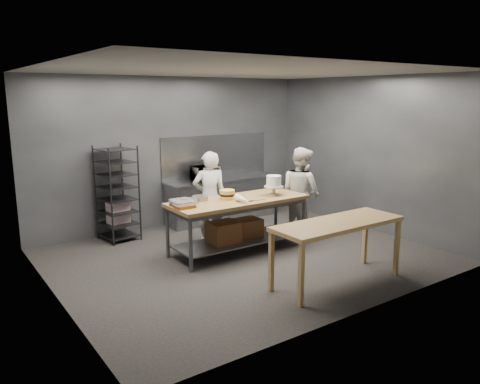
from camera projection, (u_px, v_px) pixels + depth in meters
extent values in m
plane|color=black|center=(245.00, 256.00, 7.81)|extent=(6.00, 6.00, 0.00)
cube|color=#4C4F54|center=(174.00, 152.00, 9.51)|extent=(6.00, 0.04, 3.00)
cube|color=olive|center=(238.00, 201.00, 7.86)|extent=(2.40, 0.90, 0.06)
cube|color=#47494C|center=(238.00, 240.00, 8.00)|extent=(2.25, 0.75, 0.03)
cylinder|color=#47494C|center=(191.00, 245.00, 7.00)|extent=(0.06, 0.06, 0.86)
cylinder|color=#47494C|center=(167.00, 233.00, 7.63)|extent=(0.06, 0.06, 0.86)
cylinder|color=#47494C|center=(304.00, 222.00, 8.28)|extent=(0.06, 0.06, 0.86)
cylinder|color=#47494C|center=(276.00, 213.00, 8.91)|extent=(0.06, 0.06, 0.86)
cube|color=brown|center=(224.00, 232.00, 7.81)|extent=(0.50, 0.40, 0.35)
cube|color=brown|center=(247.00, 227.00, 8.19)|extent=(0.45, 0.38, 0.30)
cube|color=olive|center=(338.00, 224.00, 6.54)|extent=(2.00, 0.70, 0.06)
cube|color=olive|center=(301.00, 275.00, 5.86)|extent=(0.06, 0.06, 0.84)
cube|color=olive|center=(271.00, 261.00, 6.34)|extent=(0.06, 0.06, 0.84)
cube|color=olive|center=(397.00, 247.00, 6.93)|extent=(0.06, 0.06, 0.84)
cube|color=olive|center=(365.00, 238.00, 7.41)|extent=(0.06, 0.06, 0.84)
cube|color=slate|center=(224.00, 179.00, 9.94)|extent=(2.60, 0.60, 0.04)
cube|color=slate|center=(224.00, 200.00, 10.03)|extent=(2.56, 0.56, 0.86)
cube|color=slate|center=(216.00, 156.00, 10.09)|extent=(2.60, 0.02, 0.90)
cube|color=black|center=(117.00, 193.00, 8.55)|extent=(0.68, 0.73, 1.75)
cube|color=white|center=(118.00, 211.00, 8.62)|extent=(0.41, 0.29, 0.45)
imported|color=silver|center=(210.00, 197.00, 8.39)|extent=(0.71, 0.58, 1.67)
imported|color=silver|center=(301.00, 192.00, 8.78)|extent=(0.64, 0.82, 1.69)
imported|color=black|center=(206.00, 173.00, 9.66)|extent=(0.54, 0.37, 0.30)
cylinder|color=#B8AC93|center=(274.00, 194.00, 8.18)|extent=(0.20, 0.20, 0.02)
cylinder|color=#B8AC93|center=(274.00, 191.00, 8.16)|extent=(0.06, 0.06, 0.12)
cylinder|color=#B8AC93|center=(274.00, 187.00, 8.15)|extent=(0.34, 0.34, 0.02)
cylinder|color=white|center=(274.00, 181.00, 8.13)|extent=(0.26, 0.26, 0.19)
cylinder|color=#E0C847|center=(227.00, 198.00, 7.83)|extent=(0.25, 0.25, 0.06)
cylinder|color=black|center=(227.00, 195.00, 7.82)|extent=(0.25, 0.25, 0.04)
cylinder|color=#E0C847|center=(227.00, 192.00, 7.81)|extent=(0.25, 0.25, 0.06)
cylinder|color=gray|center=(189.00, 201.00, 7.53)|extent=(0.28, 0.28, 0.07)
cylinder|color=gray|center=(200.00, 198.00, 7.76)|extent=(0.27, 0.27, 0.07)
cylinder|color=gray|center=(180.00, 203.00, 7.40)|extent=(0.31, 0.31, 0.07)
cone|color=white|center=(243.00, 199.00, 7.56)|extent=(0.15, 0.39, 0.12)
cube|color=slate|center=(260.00, 200.00, 7.78)|extent=(0.28, 0.02, 0.00)
cube|color=black|center=(251.00, 201.00, 7.68)|extent=(0.09, 0.02, 0.02)
cube|color=brown|center=(185.00, 207.00, 7.22)|extent=(0.30, 0.20, 0.05)
cube|color=silver|center=(185.00, 203.00, 7.21)|extent=(0.31, 0.21, 0.06)
cube|color=brown|center=(181.00, 204.00, 7.37)|extent=(0.30, 0.20, 0.05)
cube|color=silver|center=(180.00, 201.00, 7.36)|extent=(0.31, 0.21, 0.06)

